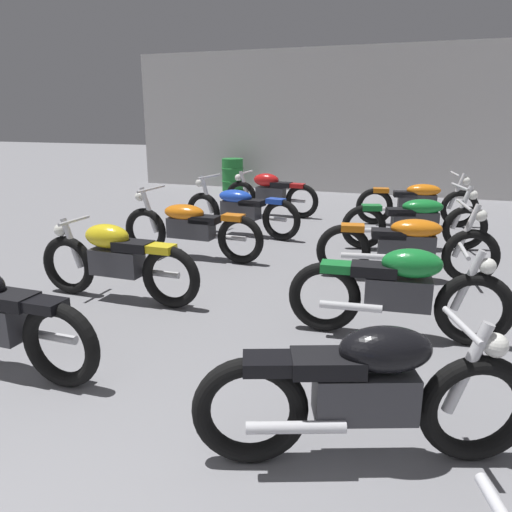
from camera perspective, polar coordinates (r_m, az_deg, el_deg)
The scene contains 11 objects.
back_wall at distance 13.20m, azimuth 12.80°, elevation 14.81°, with size 12.80×0.24×3.60m, color #BCBAB7.
motorcycle_left_row_2 at distance 5.55m, azimuth -15.77°, elevation -0.42°, with size 1.97×0.48×0.88m.
motorcycle_left_row_3 at distance 7.02m, azimuth -7.57°, elevation 3.34°, with size 2.17×0.68×0.97m.
motorcycle_left_row_4 at distance 8.33m, azimuth -1.85°, elevation 5.45°, with size 2.16×0.68×0.97m.
motorcycle_left_row_5 at distance 10.00m, azimuth 1.66°, elevation 7.25°, with size 1.97×0.48×0.88m.
motorcycle_right_row_1 at distance 2.97m, azimuth 12.59°, elevation -14.87°, with size 1.88×0.81×0.88m.
motorcycle_right_row_2 at distance 4.60m, azimuth 16.10°, elevation -3.81°, with size 1.97×0.52×0.88m.
motorcycle_right_row_3 at distance 6.28m, azimuth 17.01°, elevation 1.28°, with size 2.16×0.73×0.97m.
motorcycle_right_row_4 at distance 7.79m, azimuth 17.86°, elevation 3.95°, with size 2.11×0.89×0.97m.
motorcycle_right_row_5 at distance 9.54m, azimuth 18.08°, elevation 6.01°, with size 2.16×0.74×0.97m.
oil_drum at distance 13.45m, azimuth -2.70°, elevation 9.32°, with size 0.59×0.59×0.85m.
Camera 1 is at (1.66, -0.07, 1.96)m, focal length 34.83 mm.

